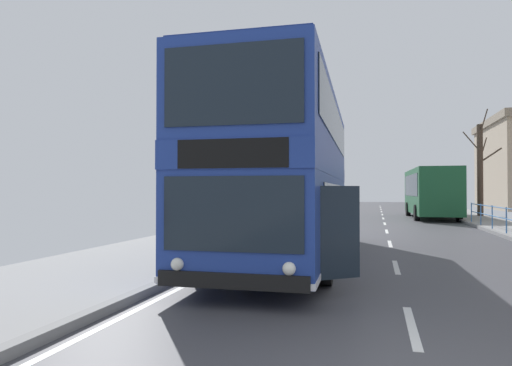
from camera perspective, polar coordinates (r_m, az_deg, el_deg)
double_decker_bus_main at (r=12.01m, az=4.14°, el=1.19°), size 3.42×10.88×4.30m
background_bus_far_lane at (r=31.66m, az=21.15°, el=-1.02°), size 2.79×9.38×3.18m
bare_tree_far_00 at (r=33.44m, az=26.41°, el=1.71°), size 2.33×2.41×6.92m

